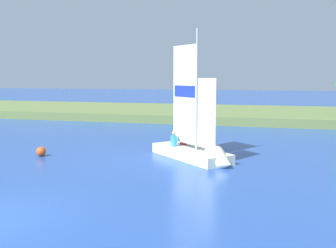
% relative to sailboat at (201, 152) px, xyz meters
% --- Properties ---
extents(shore_bank, '(80.00, 13.38, 0.67)m').
position_rel_sailboat_xyz_m(shore_bank, '(-4.19, 19.34, -0.10)').
color(shore_bank, '#5B703D').
rests_on(shore_bank, ground).
extents(sailboat, '(4.62, 4.40, 6.21)m').
position_rel_sailboat_xyz_m(sailboat, '(0.00, 0.00, 0.00)').
color(sailboat, silver).
rests_on(sailboat, ground).
extents(channel_buoy, '(0.45, 0.45, 0.45)m').
position_rel_sailboat_xyz_m(channel_buoy, '(-7.42, -0.91, -0.21)').
color(channel_buoy, '#E54C19').
rests_on(channel_buoy, ground).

